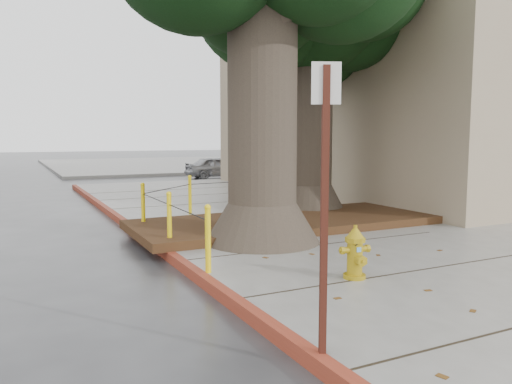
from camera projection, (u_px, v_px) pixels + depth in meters
ground at (375, 288)px, 6.61m from camera, size 140.00×140.00×0.00m
sidewalk_main at (509, 221)px, 11.49m from camera, size 16.00×26.00×0.15m
sidewalk_far at (167, 164)px, 35.95m from camera, size 16.00×20.00×0.15m
curb_red at (173, 258)px, 7.94m from camera, size 0.14×26.00×0.16m
planter_bed at (287, 222)px, 10.45m from camera, size 6.40×2.60×0.16m
building_corner at (442, 54)px, 18.06m from camera, size 12.00×13.00×10.00m
building_side_white at (315, 103)px, 36.35m from camera, size 10.00×10.00×9.00m
building_side_grey at (335, 92)px, 44.18m from camera, size 12.00×14.00×12.00m
tree_far at (321, 11)px, 11.97m from camera, size 4.50×3.80×7.17m
bollard_ring at (199, 203)px, 10.04m from camera, size 3.79×5.39×0.95m
fire_hydrant at (355, 253)px, 6.50m from camera, size 0.37×0.35×0.71m
signpost at (325, 193)px, 4.12m from camera, size 0.23×0.11×2.44m
car_silver at (217, 167)px, 24.55m from camera, size 3.16×1.37×1.06m
car_red at (258, 164)px, 26.74m from camera, size 3.37×1.33×1.09m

